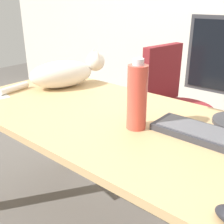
# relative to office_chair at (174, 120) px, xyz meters

# --- Properties ---
(desk) EXTENTS (1.52, 0.74, 0.71)m
(desk) POSITION_rel_office_chair_xyz_m (0.10, -0.81, 0.24)
(desk) COLOR tan
(desk) RESTS_ON ground_plane
(office_chair) EXTENTS (0.48, 0.48, 0.88)m
(office_chair) POSITION_rel_office_chair_xyz_m (0.00, 0.00, 0.00)
(office_chair) COLOR black
(office_chair) RESTS_ON ground_plane
(keyboard) EXTENTS (0.44, 0.15, 0.03)m
(keyboard) POSITION_rel_office_chair_xyz_m (0.52, -0.74, 0.34)
(keyboard) COLOR #333338
(keyboard) RESTS_ON desk
(cat) EXTENTS (0.31, 0.57, 0.20)m
(cat) POSITION_rel_office_chair_xyz_m (-0.38, -0.65, 0.41)
(cat) COLOR silver
(cat) RESTS_ON desk
(water_bottle) EXTENTS (0.08, 0.08, 0.27)m
(water_bottle) POSITION_rel_office_chair_xyz_m (0.25, -0.84, 0.46)
(water_bottle) COLOR #D84C3D
(water_bottle) RESTS_ON desk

